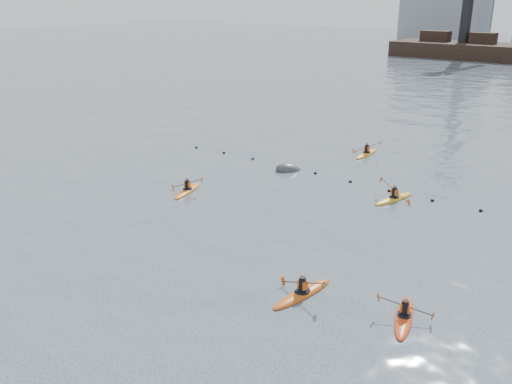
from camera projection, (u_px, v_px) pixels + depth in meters
ground at (118, 345)px, 20.54m from camera, size 400.00×400.00×0.00m
float_line at (370, 186)px, 37.67m from camera, size 33.24×0.73×0.24m
kayaker_0 at (302, 293)px, 23.93m from camera, size 2.52×3.74×1.36m
kayaker_2 at (188, 190)px, 36.59m from camera, size 2.36×3.56×1.33m
kayaker_3 at (394, 198)px, 35.13m from camera, size 2.50×3.73×1.44m
kayaker_4 at (404, 316)px, 22.20m from camera, size 2.26×3.50×1.12m
kayaker_5 at (366, 153)px, 45.10m from camera, size 2.56×3.66×1.49m
mooring_buoy at (289, 170)px, 41.09m from camera, size 2.35×2.48×1.43m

